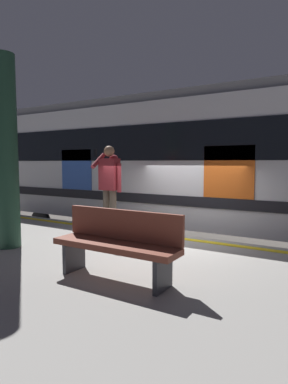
% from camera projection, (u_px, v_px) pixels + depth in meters
% --- Properties ---
extents(ground_plane, '(25.04, 25.04, 0.00)m').
position_uv_depth(ground_plane, '(175.00, 282.00, 7.07)').
color(ground_plane, '#4C4742').
extents(platform, '(15.76, 5.08, 1.04)m').
position_uv_depth(platform, '(99.00, 301.00, 4.87)').
color(platform, gray).
rests_on(platform, ground).
extents(safety_line, '(15.45, 0.16, 0.01)m').
position_uv_depth(safety_line, '(169.00, 237.00, 6.72)').
color(safety_line, yellow).
rests_on(safety_line, platform).
extents(track_rail_near, '(20.49, 0.08, 0.16)m').
position_uv_depth(track_rail_near, '(203.00, 259.00, 8.45)').
color(track_rail_near, slate).
rests_on(track_rail_near, ground).
extents(track_rail_far, '(20.49, 0.08, 0.16)m').
position_uv_depth(track_rail_far, '(220.00, 247.00, 9.67)').
color(track_rail_far, slate).
rests_on(track_rail_far, ground).
extents(train_carriage, '(12.75, 2.91, 4.16)m').
position_uv_depth(train_carriage, '(168.00, 161.00, 9.54)').
color(train_carriage, silver).
rests_on(train_carriage, ground).
extents(passenger, '(0.57, 0.55, 1.87)m').
position_uv_depth(passenger, '(110.00, 182.00, 6.88)').
color(passenger, brown).
rests_on(passenger, platform).
extents(handbag, '(0.37, 0.34, 0.35)m').
position_uv_depth(handbag, '(130.00, 228.00, 6.80)').
color(handbag, black).
rests_on(handbag, platform).
extents(station_column, '(0.43, 0.43, 3.40)m').
position_uv_depth(station_column, '(5.00, 153.00, 5.80)').
color(station_column, '#1E3F2D').
rests_on(station_column, platform).
extents(bench, '(1.78, 0.44, 0.90)m').
position_uv_depth(bench, '(117.00, 241.00, 4.30)').
color(bench, brown).
rests_on(bench, platform).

